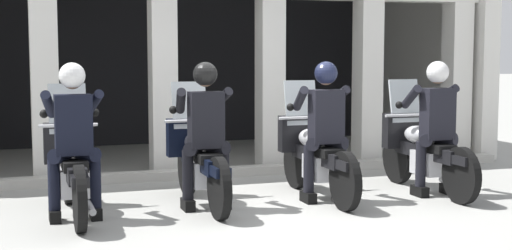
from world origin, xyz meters
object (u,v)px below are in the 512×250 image
police_officer_far_right (436,116)px  police_officer_center_left (205,122)px  motorcycle_far_left (72,167)px  motorcycle_far_right (422,150)px  police_officer_far_left (73,128)px  motorcycle_center_left (199,159)px  police_officer_center_right (325,119)px  motorcycle_center_right (315,154)px

police_officer_far_right → police_officer_center_left: bearing=176.7°
motorcycle_far_left → motorcycle_far_right: 4.14m
police_officer_center_left → motorcycle_far_right: (2.76, 0.16, -0.44)m
motorcycle_far_right → police_officer_far_left: bearing=-177.2°
motorcycle_far_left → motorcycle_center_left: 1.38m
motorcycle_far_left → police_officer_center_right: size_ratio=1.29×
motorcycle_center_right → police_officer_center_right: size_ratio=1.29×
motorcycle_center_right → police_officer_center_right: (-0.00, -0.28, 0.44)m
police_officer_center_left → police_officer_far_right: same height
police_officer_center_right → motorcycle_center_left: bearing=165.9°
motorcycle_far_left → police_officer_far_left: bearing=-88.3°
motorcycle_center_right → motorcycle_center_left: bearing=177.5°
motorcycle_far_left → motorcycle_center_right: 2.76m
motorcycle_far_left → police_officer_far_left: size_ratio=1.29×
motorcycle_far_right → police_officer_far_right: police_officer_far_right is taller
motorcycle_far_right → motorcycle_center_left: bearing=176.7°
police_officer_center_right → police_officer_far_right: 1.38m
motorcycle_center_left → police_officer_center_right: 1.48m
police_officer_center_left → motorcycle_far_right: size_ratio=0.78×
motorcycle_center_left → police_officer_center_left: police_officer_center_left is taller
motorcycle_far_left → police_officer_center_right: bearing=-2.6°
police_officer_center_right → motorcycle_far_right: 1.46m
motorcycle_center_left → police_officer_center_right: police_officer_center_right is taller
police_officer_far_left → motorcycle_center_right: (2.76, 0.35, -0.44)m
motorcycle_center_right → police_officer_far_right: size_ratio=1.29×
police_officer_far_left → motorcycle_center_right: size_ratio=0.78×
police_officer_far_left → police_officer_center_left: same height
police_officer_center_left → police_officer_center_right: same height
motorcycle_center_left → police_officer_far_right: police_officer_far_right is taller
police_officer_center_left → motorcycle_far_right: bearing=-1.5°
motorcycle_center_left → police_officer_center_right: bearing=-17.8°
motorcycle_center_left → motorcycle_far_right: 2.76m
police_officer_far_left → police_officer_center_right: bearing=3.3°
police_officer_center_right → police_officer_far_right: size_ratio=1.00×
police_officer_center_left → motorcycle_center_right: bearing=5.4°
police_officer_far_left → motorcycle_center_left: police_officer_far_left is taller
motorcycle_far_left → police_officer_far_right: size_ratio=1.29×
motorcycle_far_left → police_officer_center_left: 1.46m
police_officer_center_left → motorcycle_far_right: police_officer_center_left is taller
police_officer_center_right → motorcycle_center_right: bearing=88.6°
police_officer_center_left → police_officer_center_right: size_ratio=1.00×
motorcycle_center_left → police_officer_center_left: (-0.00, -0.28, 0.44)m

